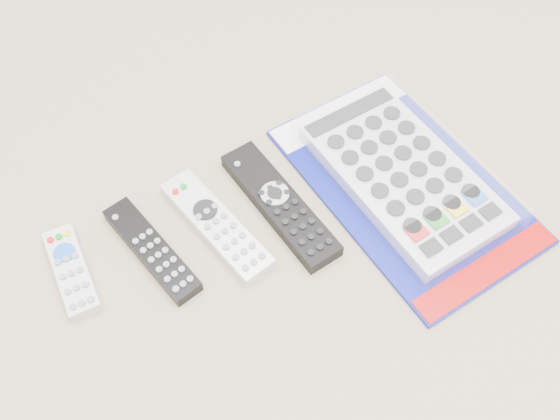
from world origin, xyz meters
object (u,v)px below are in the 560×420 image
remote_small_grey (72,271)px  jumbo_remote_packaged (404,174)px  remote_slim_black (152,250)px  remote_silver_dvd (217,226)px  remote_large_black (280,204)px

remote_small_grey → jumbo_remote_packaged: jumbo_remote_packaged is taller
remote_slim_black → jumbo_remote_packaged: bearing=-21.8°
remote_slim_black → remote_silver_dvd: (0.09, -0.01, 0.00)m
remote_small_grey → remote_large_black: size_ratio=0.61×
remote_small_grey → remote_silver_dvd: (0.19, -0.03, 0.00)m
remote_slim_black → remote_large_black: 0.18m
remote_small_grey → remote_large_black: 0.28m
remote_large_black → jumbo_remote_packaged: (0.17, -0.05, 0.01)m
remote_slim_black → remote_large_black: size_ratio=0.81×
remote_slim_black → jumbo_remote_packaged: size_ratio=0.47×
remote_small_grey → remote_slim_black: same height
remote_slim_black → remote_silver_dvd: remote_silver_dvd is taller
remote_slim_black → jumbo_remote_packaged: 0.36m
remote_slim_black → remote_small_grey: bearing=157.0°
remote_small_grey → remote_slim_black: size_ratio=0.75×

